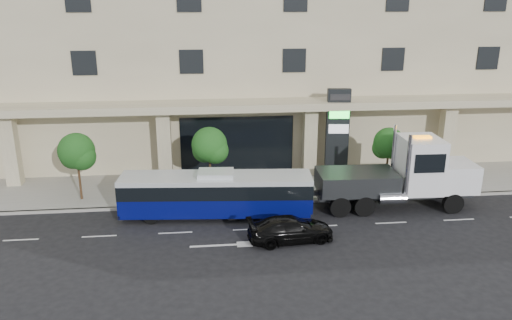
# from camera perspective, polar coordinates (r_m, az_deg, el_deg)

# --- Properties ---
(ground) EXTENTS (120.00, 120.00, 0.00)m
(ground) POSITION_cam_1_polar(r_m,az_deg,el_deg) (28.84, -1.04, -6.65)
(ground) COLOR black
(ground) RESTS_ON ground
(sidewalk) EXTENTS (120.00, 6.00, 0.15)m
(sidewalk) POSITION_cam_1_polar(r_m,az_deg,el_deg) (33.41, -1.79, -3.00)
(sidewalk) COLOR gray
(sidewalk) RESTS_ON ground
(curb) EXTENTS (120.00, 0.30, 0.15)m
(curb) POSITION_cam_1_polar(r_m,az_deg,el_deg) (30.63, -1.37, -4.98)
(curb) COLOR gray
(curb) RESTS_ON ground
(convention_center) EXTENTS (60.00, 17.60, 20.00)m
(convention_center) POSITION_cam_1_polar(r_m,az_deg,el_deg) (41.69, -3.04, 15.08)
(convention_center) COLOR tan
(convention_center) RESTS_ON ground
(tree_left) EXTENTS (2.27, 2.20, 4.22)m
(tree_left) POSITION_cam_1_polar(r_m,az_deg,el_deg) (31.98, -19.77, 0.71)
(tree_left) COLOR #422B19
(tree_left) RESTS_ON sidewalk
(tree_mid) EXTENTS (2.28, 2.20, 4.38)m
(tree_mid) POSITION_cam_1_polar(r_m,az_deg,el_deg) (30.99, -5.30, 1.47)
(tree_mid) COLOR #422B19
(tree_mid) RESTS_ON sidewalk
(tree_right) EXTENTS (2.10, 2.00, 4.04)m
(tree_right) POSITION_cam_1_polar(r_m,az_deg,el_deg) (33.20, 14.98, 1.64)
(tree_right) COLOR #422B19
(tree_right) RESTS_ON sidewalk
(city_bus) EXTENTS (11.02, 3.18, 2.75)m
(city_bus) POSITION_cam_1_polar(r_m,az_deg,el_deg) (28.63, -4.58, -3.84)
(city_bus) COLOR black
(city_bus) RESTS_ON ground
(tow_truck) EXTENTS (10.62, 2.91, 4.83)m
(tow_truck) POSITION_cam_1_polar(r_m,az_deg,el_deg) (30.90, 16.46, -1.73)
(tow_truck) COLOR #2D3033
(tow_truck) RESTS_ON ground
(black_sedan) EXTENTS (4.65, 2.33, 1.30)m
(black_sedan) POSITION_cam_1_polar(r_m,az_deg,el_deg) (26.08, 3.98, -7.88)
(black_sedan) COLOR black
(black_sedan) RESTS_ON ground
(signage_pylon) EXTENTS (1.59, 0.74, 6.18)m
(signage_pylon) POSITION_cam_1_polar(r_m,az_deg,el_deg) (34.51, 9.27, 3.05)
(signage_pylon) COLOR black
(signage_pylon) RESTS_ON sidewalk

